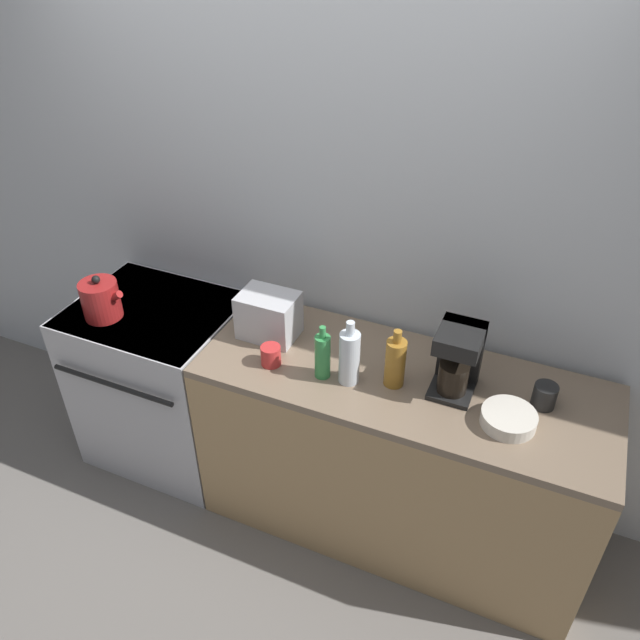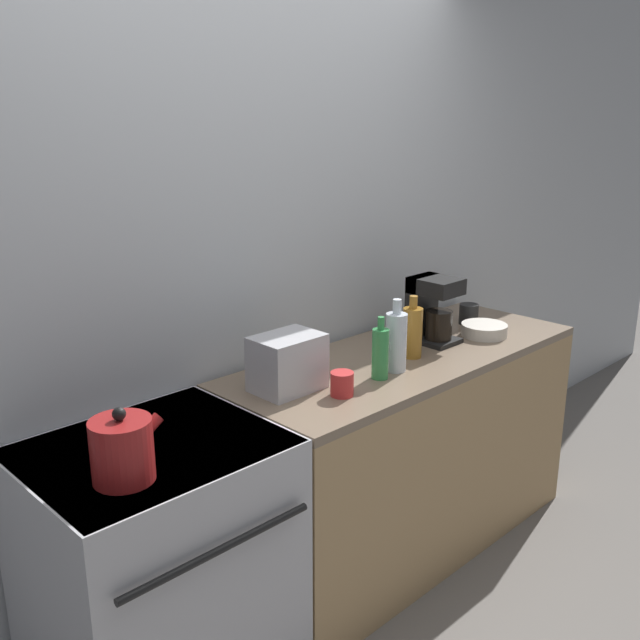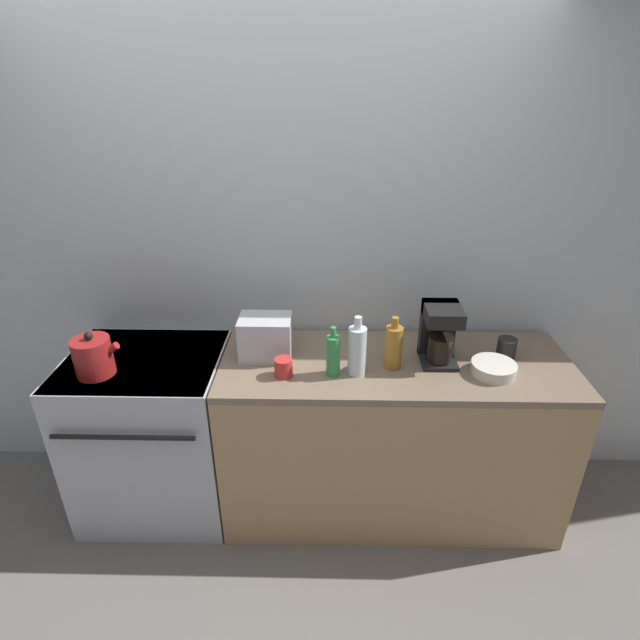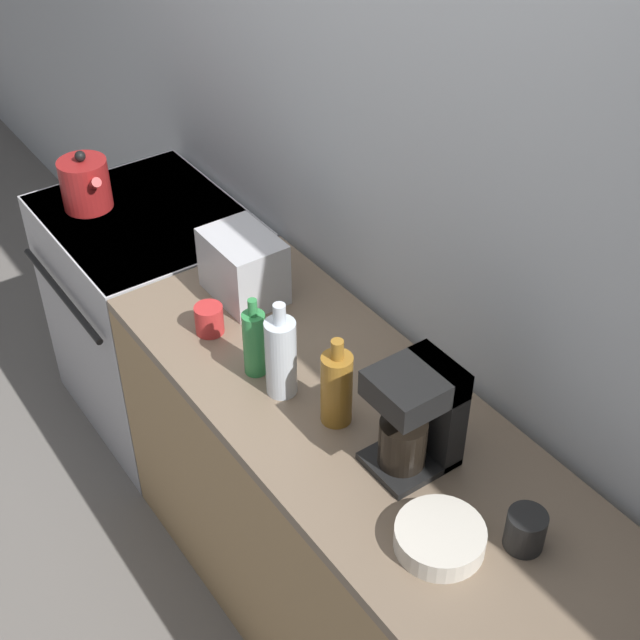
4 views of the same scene
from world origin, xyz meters
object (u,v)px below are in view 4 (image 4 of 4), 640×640
at_px(kettle, 85,184).
at_px(toaster, 243,266).
at_px(stove, 158,314).
at_px(cup_red, 209,319).
at_px(cup_black, 525,530).
at_px(bottle_amber, 337,387).
at_px(bottle_clear, 281,356).
at_px(coffee_maker, 419,413).
at_px(bowl, 440,538).
at_px(bottle_green, 255,342).

distance_m(kettle, toaster, 0.79).
xyz_separation_m(stove, cup_red, (0.71, -0.13, 0.49)).
xyz_separation_m(toaster, cup_black, (1.18, 0.02, -0.06)).
bearing_deg(bottle_amber, bottle_clear, -162.01).
distance_m(coffee_maker, bottle_clear, 0.42).
height_order(kettle, bowl, kettle).
distance_m(bottle_green, bottle_amber, 0.29).
distance_m(coffee_maker, bottle_amber, 0.24).
relative_size(kettle, cup_black, 2.24).
xyz_separation_m(toaster, coffee_maker, (0.84, -0.01, 0.05)).
bearing_deg(bottle_amber, toaster, 171.36).
xyz_separation_m(bottle_amber, cup_black, (0.57, 0.11, -0.06)).
bearing_deg(stove, cup_black, 2.04).
bearing_deg(kettle, bowl, 1.20).
bearing_deg(coffee_maker, stove, -178.61).
xyz_separation_m(toaster, cup_red, (0.10, -0.18, -0.06)).
bearing_deg(kettle, cup_black, 5.75).
relative_size(bottle_green, cup_red, 2.77).
xyz_separation_m(bottle_green, cup_red, (-0.23, -0.02, -0.06)).
bearing_deg(kettle, cup_red, 0.02).
distance_m(coffee_maker, cup_black, 0.36).
relative_size(toaster, bowl, 1.21).
distance_m(toaster, bottle_green, 0.37).
xyz_separation_m(toaster, bottle_amber, (0.61, -0.09, 0.01)).
bearing_deg(kettle, toaster, 13.22).
height_order(stove, bowl, bowl).
height_order(toaster, bottle_clear, bottle_clear).
distance_m(cup_black, cup_red, 1.10).
distance_m(bottle_clear, cup_black, 0.77).
distance_m(cup_black, bowl, 0.19).
xyz_separation_m(bottle_clear, bottle_green, (-0.11, -0.01, -0.02)).
distance_m(toaster, coffee_maker, 0.84).
height_order(coffee_maker, bowl, coffee_maker).
relative_size(kettle, coffee_maker, 0.75).
xyz_separation_m(bottle_green, bowl, (0.75, 0.02, -0.08)).
bearing_deg(cup_black, bottle_clear, -167.54).
bearing_deg(bottle_amber, stove, 177.92).
xyz_separation_m(bottle_green, bottle_amber, (0.28, 0.07, 0.01)).
distance_m(stove, toaster, 0.82).
bearing_deg(bottle_clear, kettle, -178.47).
xyz_separation_m(kettle, cup_red, (0.87, 0.00, -0.05)).
relative_size(coffee_maker, cup_red, 3.28).
bearing_deg(bottle_green, bowl, 1.59).
bearing_deg(bottle_clear, bottle_amber, 17.99).
xyz_separation_m(kettle, bowl, (1.85, 0.04, -0.06)).
relative_size(bottle_green, cup_black, 2.52).
bearing_deg(cup_black, stove, -177.96).
bearing_deg(cup_red, bowl, 2.26).
height_order(kettle, bottle_green, bottle_green).
bearing_deg(bottle_green, coffee_maker, 16.40).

